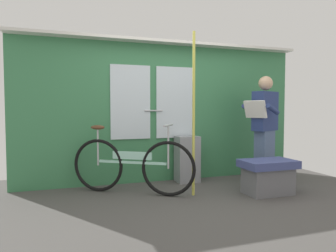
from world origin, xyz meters
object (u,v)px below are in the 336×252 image
object	(u,v)px
bicycle_near_door	(132,165)
passenger_reading_newspaper	(264,127)
handrail_pole	(194,114)
trash_bin_by_wall	(187,159)
bench_seat_corner	(268,176)

from	to	relation	value
bicycle_near_door	passenger_reading_newspaper	world-z (taller)	passenger_reading_newspaper
passenger_reading_newspaper	handrail_pole	xyz separation A→B (m)	(-1.32, -0.34, 0.20)
passenger_reading_newspaper	handrail_pole	world-z (taller)	handrail_pole
bicycle_near_door	trash_bin_by_wall	world-z (taller)	bicycle_near_door
bench_seat_corner	trash_bin_by_wall	bearing A→B (deg)	127.16
passenger_reading_newspaper	trash_bin_by_wall	bearing A→B (deg)	-42.95
handrail_pole	passenger_reading_newspaper	bearing A→B (deg)	14.29
passenger_reading_newspaper	bench_seat_corner	size ratio (longest dim) A/B	2.31
bench_seat_corner	passenger_reading_newspaper	bearing A→B (deg)	58.36
bicycle_near_door	bench_seat_corner	world-z (taller)	bicycle_near_door
bicycle_near_door	handrail_pole	bearing A→B (deg)	9.26
trash_bin_by_wall	bench_seat_corner	world-z (taller)	trash_bin_by_wall
passenger_reading_newspaper	bench_seat_corner	xyz separation A→B (m)	(-0.37, -0.60, -0.61)
trash_bin_by_wall	bench_seat_corner	bearing A→B (deg)	-52.84
passenger_reading_newspaper	handrail_pole	bearing A→B (deg)	-9.63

